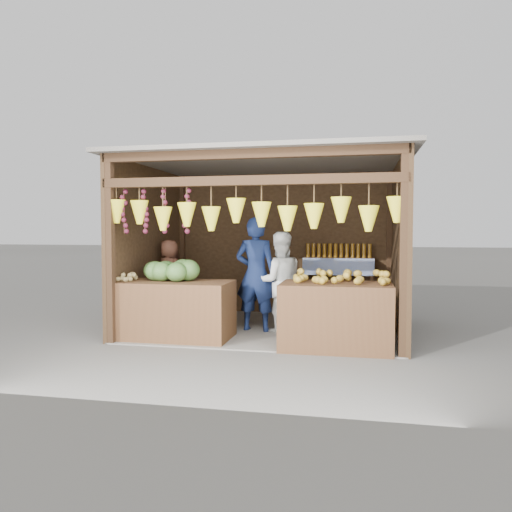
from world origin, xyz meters
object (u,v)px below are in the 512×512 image
at_px(woman_standing, 280,282).
at_px(vendor_seated, 169,274).
at_px(counter_left, 172,310).
at_px(man_standing, 256,274).
at_px(counter_right, 336,316).

height_order(woman_standing, vendor_seated, woman_standing).
distance_m(counter_left, woman_standing, 1.69).
bearing_deg(counter_left, man_standing, 34.84).
bearing_deg(vendor_seated, counter_right, -168.81).
bearing_deg(counter_left, vendor_seated, 113.10).
bearing_deg(woman_standing, counter_left, 10.04).
bearing_deg(woman_standing, counter_right, 114.17).
bearing_deg(man_standing, counter_right, 150.58).
bearing_deg(man_standing, vendor_seated, -8.35).
bearing_deg(vendor_seated, man_standing, -158.53).
bearing_deg(counter_left, counter_right, -3.13).
distance_m(counter_left, counter_right, 2.34).
height_order(man_standing, vendor_seated, man_standing).
xyz_separation_m(counter_left, woman_standing, (1.44, 0.81, 0.35)).
relative_size(man_standing, vendor_seated, 1.56).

